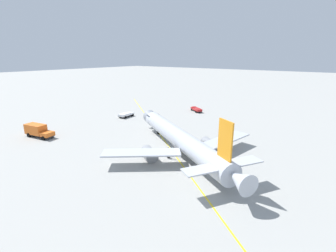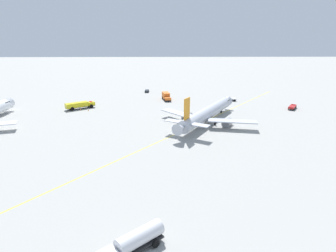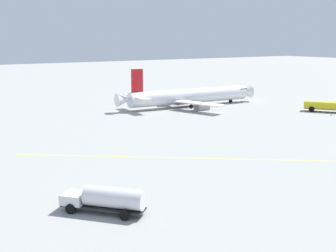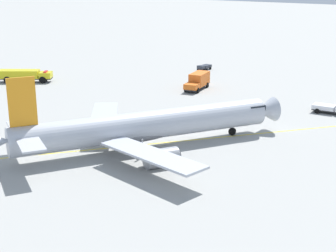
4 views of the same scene
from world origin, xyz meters
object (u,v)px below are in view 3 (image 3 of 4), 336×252
at_px(fuel_tanker_truck, 106,199).
at_px(fire_tender_truck, 326,106).
at_px(safety_cone_near, 331,114).
at_px(safety_cone_mid, 323,112).
at_px(airliner_secondary, 189,97).
at_px(safety_cone_far, 312,109).

distance_m(fuel_tanker_truck, fire_tender_truck, 79.31).
height_order(fire_tender_truck, safety_cone_near, fire_tender_truck).
bearing_deg(safety_cone_mid, fuel_tanker_truck, -159.62).
bearing_deg(safety_cone_near, airliner_secondary, 123.37).
distance_m(fire_tender_truck, safety_cone_mid, 2.53).
relative_size(fuel_tanker_truck, safety_cone_far, 15.27).
bearing_deg(fire_tender_truck, fuel_tanker_truck, -104.36).
relative_size(airliner_secondary, fuel_tanker_truck, 5.06).
distance_m(fuel_tanker_truck, safety_cone_mid, 77.13).
distance_m(safety_cone_mid, safety_cone_far, 4.77).
bearing_deg(safety_cone_near, safety_cone_far, 70.13).
distance_m(fuel_tanker_truck, safety_cone_far, 80.30).
xyz_separation_m(safety_cone_near, safety_cone_far, (2.80, 7.74, 0.00)).
bearing_deg(safety_cone_far, fire_tender_truck, -83.46).
xyz_separation_m(fuel_tanker_truck, safety_cone_near, (71.12, 23.61, -1.30)).
xyz_separation_m(fuel_tanker_truck, fire_tender_truck, (74.33, 27.66, -0.04)).
xyz_separation_m(airliner_secondary, safety_cone_far, (22.89, -22.78, -2.36)).
bearing_deg(airliner_secondary, safety_cone_far, -40.10).
bearing_deg(safety_cone_far, safety_cone_mid, -109.87).
relative_size(fire_tender_truck, safety_cone_near, 18.87).
bearing_deg(safety_cone_mid, safety_cone_near, -109.87).
height_order(airliner_secondary, fire_tender_truck, airliner_secondary).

